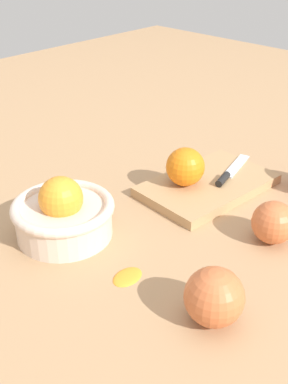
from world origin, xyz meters
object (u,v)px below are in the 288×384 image
at_px(orange_on_board, 185,167).
at_px(knife, 229,173).
at_px(apple_front_center, 273,222).
at_px(cutting_board, 208,185).
at_px(apple_front_left, 214,297).
at_px(bowl, 63,212).

relative_size(orange_on_board, knife, 0.48).
relative_size(knife, apple_front_center, 2.17).
xyz_separation_m(cutting_board, apple_front_center, (-0.06, -0.18, 0.03)).
bearing_deg(orange_on_board, apple_front_center, -96.46).
height_order(knife, apple_front_left, apple_front_left).
distance_m(bowl, cutting_board, 0.30).
bearing_deg(cutting_board, orange_on_board, 148.27).
xyz_separation_m(bowl, apple_front_center, (0.22, -0.26, -0.01)).
xyz_separation_m(bowl, apple_front_left, (0.01, -0.30, -0.00)).
relative_size(bowl, orange_on_board, 2.31).
bearing_deg(cutting_board, knife, -18.21).
xyz_separation_m(cutting_board, knife, (0.05, -0.02, 0.01)).
height_order(bowl, orange_on_board, bowl).
bearing_deg(cutting_board, apple_front_center, -109.49).
distance_m(bowl, knife, 0.35).
relative_size(bowl, knife, 1.10).
xyz_separation_m(bowl, orange_on_board, (0.25, -0.05, 0.01)).
relative_size(knife, apple_front_left, 1.93).
bearing_deg(apple_front_left, apple_front_center, 10.66).
height_order(orange_on_board, apple_front_center, orange_on_board).
bearing_deg(apple_front_left, cutting_board, 38.57).
bearing_deg(bowl, apple_front_left, -87.56).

